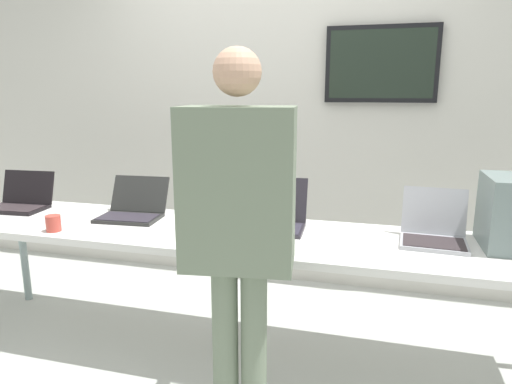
# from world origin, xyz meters

# --- Properties ---
(ground) EXTENTS (8.00, 8.00, 0.04)m
(ground) POSITION_xyz_m (0.00, 0.00, -0.02)
(ground) COLOR #B6B8B3
(back_wall) EXTENTS (8.00, 0.11, 2.74)m
(back_wall) POSITION_xyz_m (0.02, 1.13, 1.37)
(back_wall) COLOR beige
(back_wall) RESTS_ON ground
(workbench) EXTENTS (3.47, 0.70, 0.73)m
(workbench) POSITION_xyz_m (0.00, 0.00, 0.69)
(workbench) COLOR silver
(workbench) RESTS_ON ground
(laptop_station_0) EXTENTS (0.39, 0.32, 0.24)m
(laptop_station_0) POSITION_xyz_m (-1.49, 0.12, 0.79)
(laptop_station_0) COLOR black
(laptop_station_0) RESTS_ON workbench
(laptop_station_1) EXTENTS (0.39, 0.37, 0.23)m
(laptop_station_1) POSITION_xyz_m (-0.65, 0.12, 0.79)
(laptop_station_1) COLOR #262625
(laptop_station_1) RESTS_ON workbench
(laptop_station_2) EXTENTS (0.39, 0.36, 0.27)m
(laptop_station_2) POSITION_xyz_m (0.22, 0.14, 0.79)
(laptop_station_2) COLOR #28252C
(laptop_station_2) RESTS_ON workbench
(laptop_station_3) EXTENTS (0.34, 0.33, 0.26)m
(laptop_station_3) POSITION_xyz_m (1.08, 0.10, 0.79)
(laptop_station_3) COLOR #ADADB7
(laptop_station_3) RESTS_ON workbench
(person) EXTENTS (0.49, 0.63, 1.66)m
(person) POSITION_xyz_m (0.26, -0.62, 1.00)
(person) COLOR slate
(person) RESTS_ON ground
(coffee_mug) EXTENTS (0.08, 0.08, 0.09)m
(coffee_mug) POSITION_xyz_m (-0.93, -0.25, 0.78)
(coffee_mug) COLOR #C4463B
(coffee_mug) RESTS_ON workbench
(paper_sheet) EXTENTS (0.28, 0.34, 0.00)m
(paper_sheet) POSITION_xyz_m (0.45, -0.17, 0.73)
(paper_sheet) COLOR white
(paper_sheet) RESTS_ON workbench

